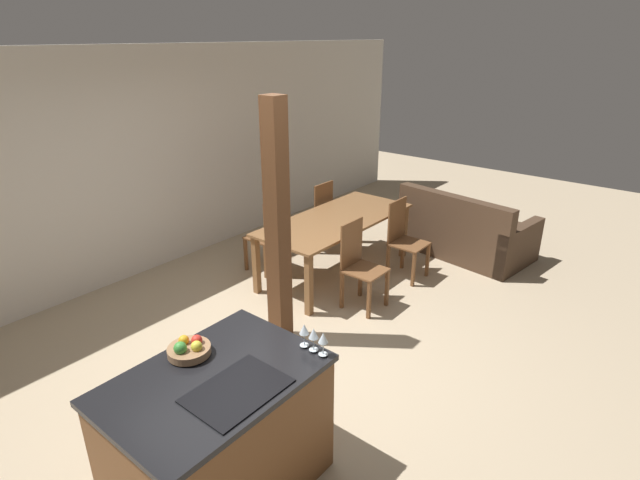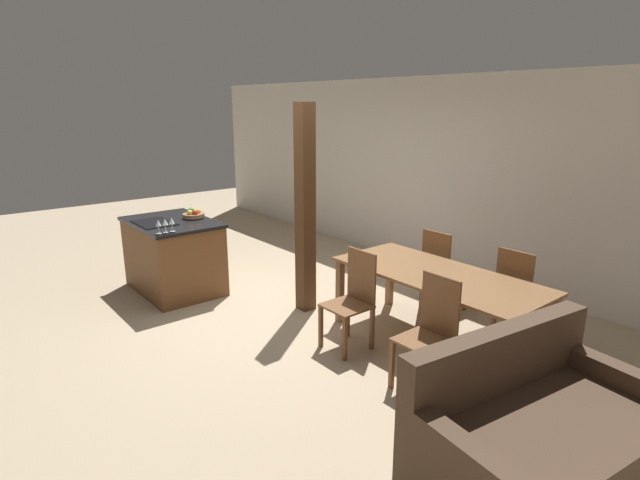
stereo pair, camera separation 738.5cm
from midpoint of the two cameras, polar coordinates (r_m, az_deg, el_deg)
name	(u,v)px [view 2 (the right image)]	position (r m, az deg, el deg)	size (l,w,h in m)	color
ground_plane	(274,311)	(3.87, 29.01, -28.42)	(16.00, 16.00, 0.00)	tan
wall_back	(433,174)	(5.74, 41.45, -0.79)	(11.20, 0.08, 2.70)	silver
kitchen_island	(174,256)	(3.75, 5.24, -18.87)	(1.29, 0.90, 0.92)	brown
fruit_bowl	(193,214)	(3.65, 9.20, -10.88)	(0.27, 0.27, 0.12)	#99704C
wine_glass_near	(158,223)	(2.87, 8.18, -16.85)	(0.06, 0.06, 0.16)	silver
wine_glass_middle	(165,222)	(2.92, 9.27, -16.28)	(0.06, 0.06, 0.16)	silver
wine_glass_far	(172,221)	(2.97, 10.32, -15.73)	(0.06, 0.06, 0.16)	silver
dining_table	(437,282)	(4.16, 58.34, -19.97)	(2.10, 0.92, 0.74)	brown
dining_chair_near_left	(353,299)	(3.59, 50.92, -26.16)	(0.40, 0.40, 0.96)	brown
dining_chair_near_right	(430,332)	(3.81, 66.83, -27.81)	(0.40, 0.40, 0.96)	brown
dining_chair_far_left	(441,270)	(4.76, 51.22, -16.56)	(0.40, 0.40, 0.96)	brown
dining_chair_far_right	(518,294)	(4.93, 62.61, -18.34)	(0.40, 0.40, 0.96)	brown
couch	(539,437)	(4.24, 84.49, -32.23)	(1.17, 1.76, 0.90)	#473323
timber_post	(305,211)	(3.48, 36.24, -11.41)	(0.17, 0.17, 2.34)	#4C2D19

